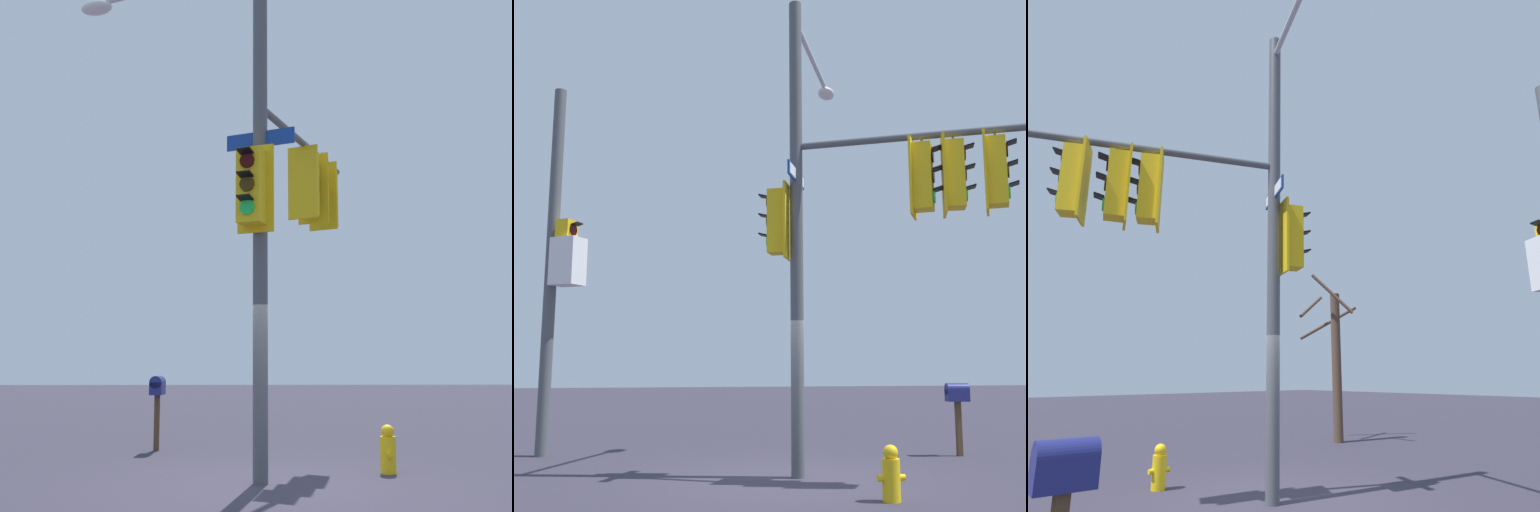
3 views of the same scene
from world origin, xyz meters
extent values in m
plane|color=#322E3C|center=(0.00, 0.00, 0.00)|extent=(80.00, 80.00, 0.00)
cylinder|color=#4C4F54|center=(0.16, 0.20, 4.09)|extent=(0.22, 0.22, 8.18)
ellipsoid|color=silver|center=(1.45, 3.00, 7.75)|extent=(0.58, 0.70, 0.20)
cylinder|color=#4C4F54|center=(1.98, -0.63, 5.49)|extent=(3.67, 1.77, 0.12)
cube|color=yellow|center=(2.09, -0.68, 4.79)|extent=(0.44, 0.46, 1.10)
cube|color=yellow|center=(1.94, -0.60, 4.79)|extent=(0.31, 0.51, 1.30)
cylinder|color=#2F0403|center=(2.23, -0.77, 5.13)|extent=(0.13, 0.21, 0.22)
cube|color=black|center=(2.30, -0.80, 5.25)|extent=(0.24, 0.26, 0.06)
cylinder|color=#352504|center=(2.23, -0.77, 4.79)|extent=(0.13, 0.21, 0.22)
cube|color=black|center=(2.30, -0.80, 4.91)|extent=(0.24, 0.26, 0.06)
cylinder|color=#19D147|center=(2.23, -0.77, 4.45)|extent=(0.13, 0.21, 0.22)
cube|color=black|center=(2.30, -0.80, 4.57)|extent=(0.24, 0.26, 0.06)
cylinder|color=#4C4F54|center=(2.09, -0.68, 5.42)|extent=(0.04, 0.04, 0.15)
cube|color=yellow|center=(2.54, -0.89, 4.79)|extent=(0.41, 0.44, 1.10)
cube|color=yellow|center=(2.38, -0.83, 4.79)|extent=(0.24, 0.54, 1.30)
cylinder|color=#2F0403|center=(2.70, -0.95, 5.13)|extent=(0.11, 0.22, 0.22)
cube|color=black|center=(2.77, -0.98, 5.25)|extent=(0.23, 0.25, 0.06)
cylinder|color=#352504|center=(2.70, -0.95, 4.79)|extent=(0.11, 0.22, 0.22)
cube|color=black|center=(2.77, -0.98, 4.91)|extent=(0.23, 0.25, 0.06)
cylinder|color=#19D147|center=(2.70, -0.95, 4.45)|extent=(0.11, 0.22, 0.22)
cube|color=black|center=(2.77, -0.98, 4.57)|extent=(0.23, 0.25, 0.06)
cylinder|color=#4C4F54|center=(2.54, -0.89, 5.42)|extent=(0.04, 0.04, 0.15)
cube|color=yellow|center=(3.13, -1.16, 4.79)|extent=(0.44, 0.46, 1.10)
cube|color=yellow|center=(2.98, -1.08, 4.79)|extent=(0.31, 0.51, 1.30)
cylinder|color=#2F0403|center=(3.27, -1.24, 5.13)|extent=(0.13, 0.21, 0.22)
cube|color=black|center=(3.34, -1.28, 5.25)|extent=(0.24, 0.26, 0.06)
cylinder|color=#352504|center=(3.27, -1.24, 4.79)|extent=(0.13, 0.21, 0.22)
cube|color=black|center=(3.34, -1.28, 4.91)|extent=(0.24, 0.26, 0.06)
cylinder|color=#19D147|center=(3.27, -1.24, 4.45)|extent=(0.13, 0.21, 0.22)
cube|color=black|center=(3.34, -1.28, 4.57)|extent=(0.24, 0.26, 0.06)
cylinder|color=#4C4F54|center=(3.13, -1.16, 5.42)|extent=(0.04, 0.04, 0.15)
cube|color=yellow|center=(-0.13, 0.33, 4.19)|extent=(0.42, 0.45, 1.10)
cube|color=yellow|center=(0.02, 0.27, 4.19)|extent=(0.26, 0.53, 1.30)
cylinder|color=#2F0403|center=(-0.29, 0.40, 4.53)|extent=(0.11, 0.21, 0.22)
cube|color=black|center=(-0.36, 0.43, 4.65)|extent=(0.23, 0.26, 0.06)
cylinder|color=#352504|center=(-0.29, 0.40, 4.19)|extent=(0.11, 0.21, 0.22)
cube|color=black|center=(-0.36, 0.43, 4.31)|extent=(0.23, 0.26, 0.06)
cylinder|color=#19D147|center=(-0.29, 0.40, 3.85)|extent=(0.11, 0.21, 0.22)
cube|color=black|center=(-0.36, 0.43, 3.97)|extent=(0.23, 0.26, 0.06)
cube|color=navy|center=(0.16, 0.20, 4.99)|extent=(0.50, 1.01, 0.24)
cube|color=white|center=(0.18, 0.19, 4.99)|extent=(0.44, 0.91, 0.18)
cylinder|color=yellow|center=(1.01, -1.78, 0.28)|extent=(0.24, 0.24, 0.55)
sphere|color=yellow|center=(1.01, -1.78, 0.63)|extent=(0.20, 0.20, 0.20)
cylinder|color=yellow|center=(0.87, -1.78, 0.30)|extent=(0.10, 0.09, 0.09)
cylinder|color=yellow|center=(1.15, -1.78, 0.30)|extent=(0.10, 0.09, 0.09)
cube|color=#4C3823|center=(3.81, 2.09, 0.53)|extent=(0.10, 0.10, 1.05)
cube|color=navy|center=(3.81, 2.09, 1.17)|extent=(0.46, 0.27, 0.24)
cylinder|color=navy|center=(3.81, 2.09, 1.29)|extent=(0.46, 0.27, 0.24)
camera|label=1|loc=(-9.85, 0.47, 1.70)|focal=48.67mm
camera|label=2|loc=(-2.05, -10.37, 1.81)|focal=45.68mm
camera|label=3|loc=(5.05, 5.89, 1.86)|focal=31.95mm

